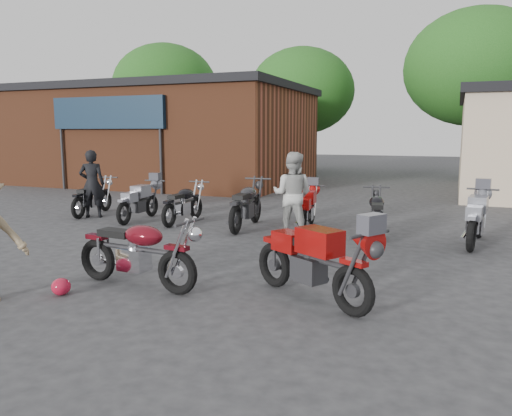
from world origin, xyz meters
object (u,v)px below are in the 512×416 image
at_px(helmet, 61,287).
at_px(row_bike_2, 184,201).
at_px(row_bike_1, 139,200).
at_px(row_bike_4, 308,206).
at_px(row_bike_5, 377,211).
at_px(row_bike_3, 247,202).
at_px(row_bike_6, 477,216).
at_px(sportbike, 313,257).
at_px(person_dark, 92,184).
at_px(vintage_motorcycle, 137,248).
at_px(person_light, 292,194).
at_px(row_bike_0, 93,195).

height_order(helmet, row_bike_2, row_bike_2).
bearing_deg(row_bike_1, helmet, -159.49).
height_order(row_bike_4, row_bike_5, row_bike_5).
height_order(row_bike_3, row_bike_5, row_bike_3).
xyz_separation_m(row_bike_1, row_bike_6, (8.01, 0.20, 0.05)).
distance_m(sportbike, row_bike_3, 5.33).
bearing_deg(person_dark, vintage_motorcycle, 108.24).
distance_m(row_bike_3, row_bike_5, 3.02).
bearing_deg(vintage_motorcycle, row_bike_6, 52.17).
distance_m(helmet, person_light, 5.42).
height_order(row_bike_3, row_bike_6, row_bike_3).
xyz_separation_m(sportbike, row_bike_5, (0.15, 4.66, -0.05)).
height_order(person_dark, row_bike_2, person_dark).
xyz_separation_m(sportbike, person_dark, (-7.29, 4.35, 0.29)).
relative_size(person_light, row_bike_3, 0.86).
relative_size(sportbike, person_light, 1.14).
xyz_separation_m(person_dark, row_bike_2, (2.68, 0.20, -0.36)).
relative_size(row_bike_1, row_bike_2, 1.00).
relative_size(row_bike_3, row_bike_5, 1.11).
bearing_deg(helmet, person_dark, 126.10).
distance_m(helmet, row_bike_3, 5.60).
height_order(sportbike, helmet, sportbike).
bearing_deg(person_dark, row_bike_2, 157.22).
relative_size(helmet, row_bike_5, 0.14).
height_order(person_light, row_bike_2, person_light).
distance_m(helmet, row_bike_1, 6.03).
relative_size(person_dark, row_bike_4, 0.98).
xyz_separation_m(row_bike_0, row_bike_2, (2.97, -0.15, -0.00)).
relative_size(row_bike_0, row_bike_2, 1.00).
distance_m(helmet, person_dark, 6.75).
distance_m(sportbike, person_dark, 8.49).
bearing_deg(row_bike_0, person_light, -105.32).
height_order(vintage_motorcycle, person_dark, person_dark).
distance_m(row_bike_2, row_bike_5, 4.76).
height_order(vintage_motorcycle, helmet, vintage_motorcycle).
bearing_deg(row_bike_1, vintage_motorcycle, -149.34).
height_order(helmet, row_bike_6, row_bike_6).
height_order(row_bike_0, row_bike_4, row_bike_0).
xyz_separation_m(row_bike_0, row_bike_5, (7.73, -0.04, 0.01)).
height_order(person_dark, row_bike_4, person_dark).
distance_m(vintage_motorcycle, person_dark, 6.71).
height_order(person_light, row_bike_6, person_light).
distance_m(person_dark, row_bike_5, 7.46).
bearing_deg(person_light, row_bike_2, -11.33).
height_order(row_bike_1, row_bike_6, row_bike_6).
bearing_deg(row_bike_2, helmet, -167.77).
bearing_deg(row_bike_5, person_dark, 82.57).
distance_m(row_bike_1, row_bike_3, 2.99).
height_order(person_dark, row_bike_1, person_dark).
bearing_deg(row_bike_6, row_bike_1, 99.10).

